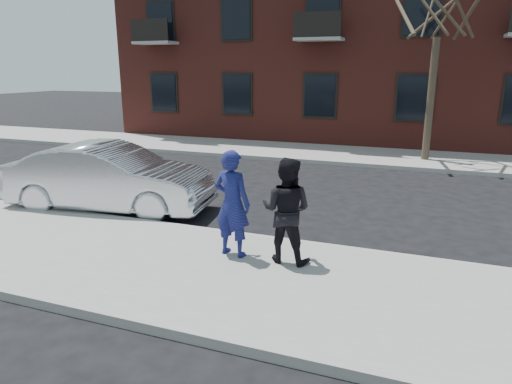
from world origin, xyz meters
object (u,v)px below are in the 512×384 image
at_px(silver_sedan, 110,178).
at_px(man_peacoat, 286,210).
at_px(man_hoodie, 232,204).
at_px(street_tree, 440,0).

xyz_separation_m(silver_sedan, man_peacoat, (4.92, -1.72, 0.24)).
bearing_deg(silver_sedan, man_hoodie, -122.52).
xyz_separation_m(street_tree, man_hoodie, (-3.04, -10.50, -4.44)).
bearing_deg(man_hoodie, street_tree, -96.48).
height_order(street_tree, man_hoodie, street_tree).
relative_size(street_tree, silver_sedan, 1.39).
relative_size(man_hoodie, man_peacoat, 1.05).
distance_m(street_tree, man_hoodie, 11.80).
relative_size(silver_sedan, man_peacoat, 2.72).
distance_m(man_hoodie, man_peacoat, 0.95).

